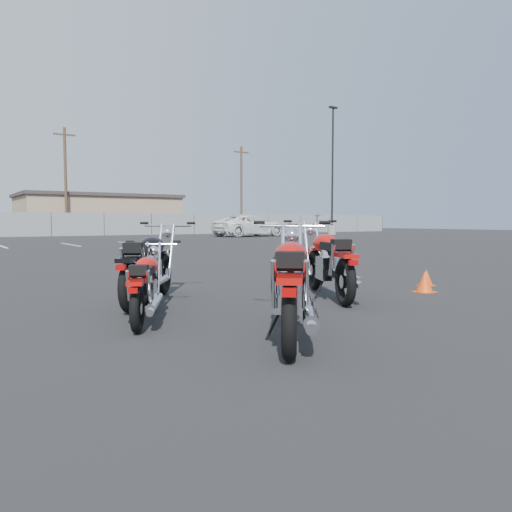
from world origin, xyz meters
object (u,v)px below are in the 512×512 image
motorcycle_front_red (146,286)px  white_van (250,220)px  motorcycle_second_black (149,266)px  motorcycle_third_red (292,285)px  motorcycle_rear_red (329,262)px

motorcycle_front_red → white_van: 31.95m
motorcycle_front_red → white_van: (18.07, 26.33, 0.85)m
motorcycle_second_black → white_van: size_ratio=0.32×
motorcycle_front_red → white_van: size_ratio=0.27×
motorcycle_third_red → motorcycle_second_black: bearing=98.1°
motorcycle_front_red → white_van: white_van is taller
motorcycle_second_black → white_van: 30.67m
motorcycle_rear_red → white_van: white_van is taller
white_van → motorcycle_second_black: bearing=139.2°
motorcycle_second_black → motorcycle_front_red: bearing=-112.4°
motorcycle_rear_red → white_van: (15.14, 26.13, 0.72)m
motorcycle_rear_red → motorcycle_front_red: bearing=-176.1°
motorcycle_third_red → motorcycle_front_red: bearing=119.7°
motorcycle_third_red → white_van: 32.77m
motorcycle_third_red → motorcycle_rear_red: (2.04, 1.77, 0.01)m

